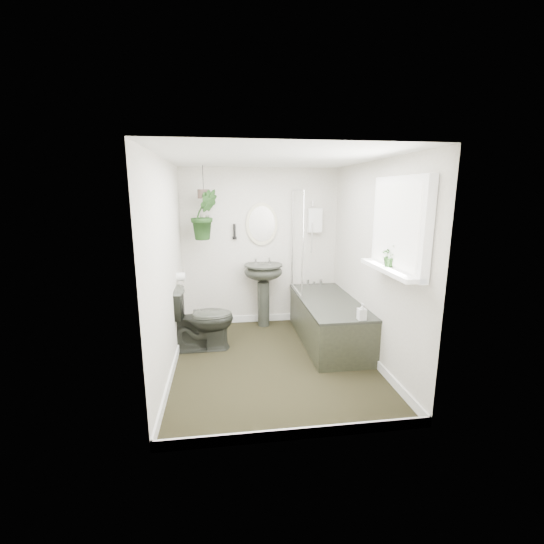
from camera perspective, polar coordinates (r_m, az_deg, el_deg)
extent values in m
cube|color=black|center=(4.42, 0.27, -13.97)|extent=(2.30, 2.80, 0.02)
cube|color=white|center=(3.97, 0.31, 17.55)|extent=(2.30, 2.80, 0.02)
cube|color=silver|center=(5.42, -1.81, 3.87)|extent=(2.30, 0.02, 2.30)
cube|color=silver|center=(2.69, 4.53, -4.99)|extent=(2.30, 0.02, 2.30)
cube|color=silver|center=(4.05, -16.20, 0.45)|extent=(0.02, 2.80, 2.30)
cube|color=silver|center=(4.35, 15.59, 1.31)|extent=(0.02, 2.80, 2.30)
cube|color=white|center=(4.39, 0.27, -13.27)|extent=(2.30, 2.80, 0.10)
cube|color=white|center=(5.45, 6.72, 8.07)|extent=(0.20, 0.10, 0.35)
ellipsoid|color=beige|center=(5.34, -1.60, 7.53)|extent=(0.46, 0.03, 0.62)
cylinder|color=black|center=(5.31, -5.90, 6.36)|extent=(0.04, 0.04, 0.22)
cylinder|color=white|center=(4.77, -14.13, -0.74)|extent=(0.11, 0.11, 0.11)
cube|color=white|center=(3.63, 19.38, 6.91)|extent=(0.08, 1.00, 0.90)
cube|color=white|center=(3.66, 17.93, 0.39)|extent=(0.18, 1.00, 0.04)
cube|color=white|center=(3.61, 18.74, 6.93)|extent=(0.01, 0.86, 0.76)
imported|color=#282B25|center=(4.69, -11.02, -7.12)|extent=(0.80, 0.47, 0.81)
imported|color=black|center=(3.68, 18.17, 2.48)|extent=(0.21, 0.19, 0.22)
imported|color=black|center=(5.03, -10.56, 8.81)|extent=(0.44, 0.39, 0.67)
imported|color=black|center=(4.13, 13.92, -6.03)|extent=(0.09, 0.09, 0.19)
cylinder|color=#4D3B34|center=(5.03, -10.68, 11.95)|extent=(0.16, 0.16, 0.12)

